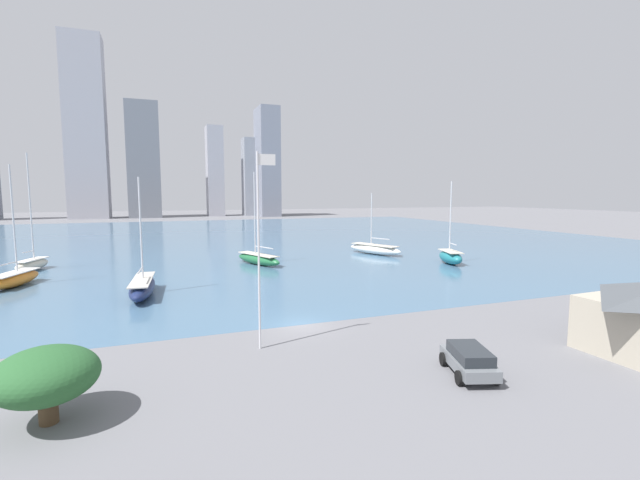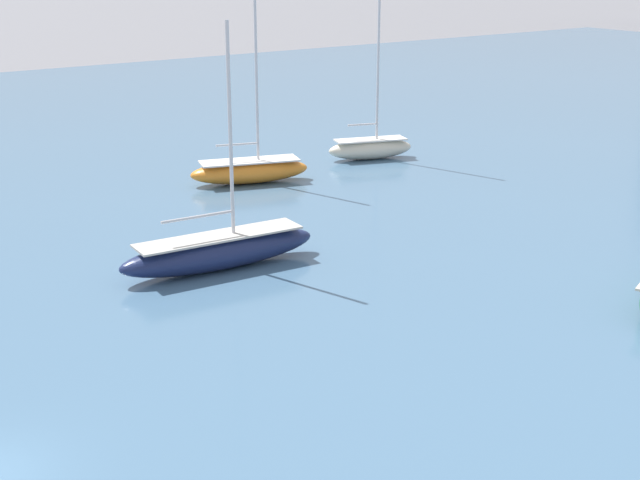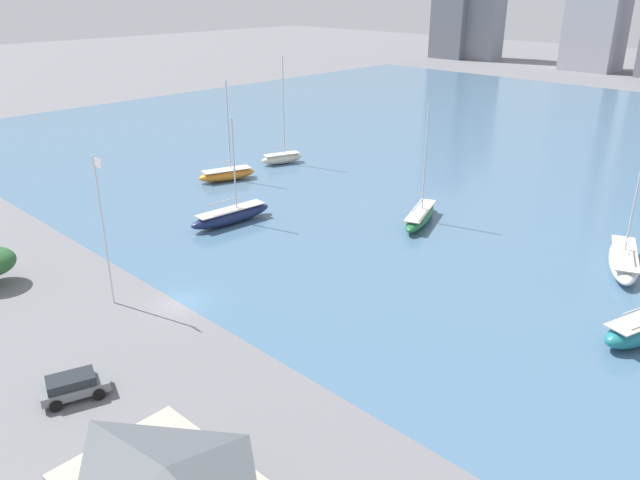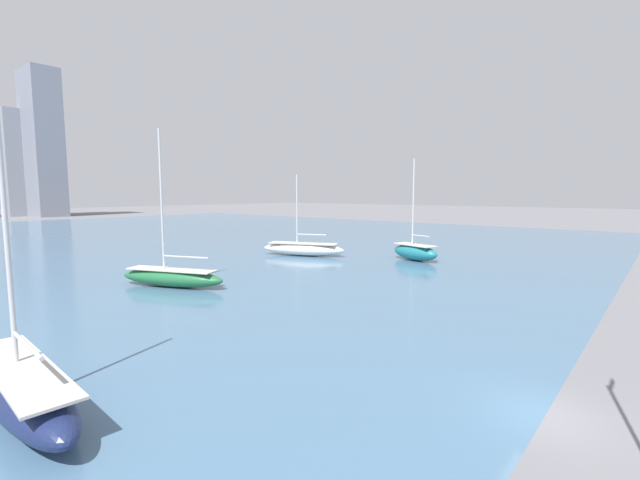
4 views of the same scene
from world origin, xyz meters
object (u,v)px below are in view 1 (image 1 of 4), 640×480
sailboat_white (375,249)px  parked_wagon_gray (469,360)px  sailboat_orange (14,278)px  sailboat_cream (32,263)px  flag_pole (259,245)px  sailboat_green (258,258)px  sailboat_teal (450,257)px  sailboat_navy (142,287)px

sailboat_white → parked_wagon_gray: 48.68m
sailboat_orange → sailboat_white: size_ratio=1.22×
sailboat_orange → sailboat_cream: (-0.87, 10.87, 0.07)m
flag_pole → sailboat_green: bearing=77.8°
parked_wagon_gray → sailboat_teal: bearing=72.2°
sailboat_navy → flag_pole: bearing=-63.4°
flag_pole → sailboat_navy: bearing=112.7°
sailboat_orange → sailboat_cream: 10.91m
sailboat_orange → sailboat_green: bearing=27.7°
sailboat_white → sailboat_green: size_ratio=0.83×
sailboat_cream → parked_wagon_gray: size_ratio=3.35×
sailboat_orange → sailboat_green: (28.36, 5.10, -0.02)m
sailboat_teal → sailboat_navy: (-41.41, -5.58, -0.11)m
sailboat_white → sailboat_green: 21.10m
sailboat_green → sailboat_navy: (-15.01, -14.83, 0.06)m
sailboat_orange → sailboat_teal: size_ratio=1.12×
flag_pole → sailboat_green: size_ratio=0.96×
sailboat_white → sailboat_navy: size_ratio=0.93×
sailboat_orange → sailboat_white: (49.15, 8.69, -0.02)m
sailboat_white → flag_pole: bearing=-149.4°
flag_pole → parked_wagon_gray: flag_pole is taller
sailboat_cream → sailboat_white: bearing=15.7°
sailboat_white → sailboat_teal: bearing=-88.7°
flag_pole → sailboat_orange: bearing=126.7°
sailboat_navy → sailboat_white: bearing=31.1°
flag_pole → sailboat_green: sailboat_green is taller
sailboat_green → sailboat_white: bearing=-12.1°
sailboat_green → sailboat_cream: sailboat_cream is taller
sailboat_navy → parked_wagon_gray: (17.76, -26.79, -0.04)m
sailboat_teal → parked_wagon_gray: sailboat_teal is taller
sailboat_orange → sailboat_navy: sailboat_orange is taller
sailboat_teal → sailboat_orange: bearing=-167.8°
sailboat_orange → sailboat_green: size_ratio=1.01×
sailboat_teal → sailboat_cream: bearing=-178.5°
parked_wagon_gray → sailboat_orange: bearing=148.8°
sailboat_white → sailboat_orange: bearing=167.8°
parked_wagon_gray → sailboat_navy: bearing=141.9°
flag_pole → sailboat_white: 46.80m
sailboat_white → sailboat_cream: bearing=155.2°
flag_pole → sailboat_cream: size_ratio=0.82×
sailboat_green → sailboat_teal: sailboat_green is taller
sailboat_navy → sailboat_cream: bearing=128.5°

